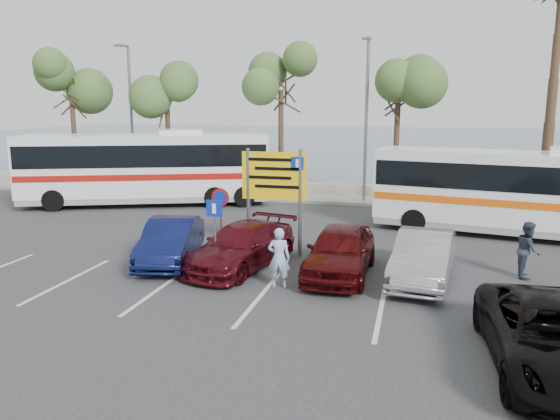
% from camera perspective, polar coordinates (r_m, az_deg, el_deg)
% --- Properties ---
extents(ground, '(120.00, 120.00, 0.00)m').
position_cam_1_polar(ground, '(16.09, -7.06, -7.39)').
color(ground, '#2E2E30').
rests_on(ground, ground).
extents(kerb_strip, '(44.00, 2.40, 0.15)m').
position_cam_1_polar(kerb_strip, '(29.17, 2.96, 1.24)').
color(kerb_strip, gray).
rests_on(kerb_strip, ground).
extents(seawall, '(48.00, 0.80, 0.60)m').
position_cam_1_polar(seawall, '(31.08, 3.69, 2.26)').
color(seawall, '#A19881').
rests_on(seawall, ground).
extents(sea, '(140.00, 140.00, 0.00)m').
position_cam_1_polar(sea, '(74.57, 10.03, 7.08)').
color(sea, '#465770').
rests_on(sea, ground).
extents(tree_far_left, '(3.20, 3.20, 7.60)m').
position_cam_1_polar(tree_far_left, '(34.37, -21.06, 12.50)').
color(tree_far_left, '#382619').
rests_on(tree_far_left, kerb_strip).
extents(tree_left, '(3.20, 3.20, 7.20)m').
position_cam_1_polar(tree_left, '(31.32, -11.79, 12.60)').
color(tree_left, '#382619').
rests_on(tree_left, kerb_strip).
extents(tree_mid, '(3.20, 3.20, 8.00)m').
position_cam_1_polar(tree_mid, '(29.11, 0.10, 14.23)').
color(tree_mid, '#382619').
rests_on(tree_mid, kerb_strip).
extents(tree_right, '(3.20, 3.20, 7.40)m').
position_cam_1_polar(tree_right, '(28.22, 12.32, 13.09)').
color(tree_right, '#382619').
rests_on(tree_right, kerb_strip).
extents(street_lamp_left, '(0.45, 1.15, 8.01)m').
position_cam_1_polar(street_lamp_left, '(31.82, -15.36, 9.88)').
color(street_lamp_left, slate).
rests_on(street_lamp_left, kerb_strip).
extents(street_lamp_right, '(0.45, 1.15, 8.01)m').
position_cam_1_polar(street_lamp_right, '(27.83, 9.01, 10.00)').
color(street_lamp_right, slate).
rests_on(street_lamp_right, kerb_strip).
extents(direction_sign, '(2.20, 0.12, 3.60)m').
position_cam_1_polar(direction_sign, '(18.18, -0.62, 2.73)').
color(direction_sign, slate).
rests_on(direction_sign, ground).
extents(sign_no_stop, '(0.60, 0.08, 2.35)m').
position_cam_1_polar(sign_no_stop, '(18.05, -6.21, -0.15)').
color(sign_no_stop, slate).
rests_on(sign_no_stop, ground).
extents(sign_parking, '(0.50, 0.07, 2.25)m').
position_cam_1_polar(sign_parking, '(16.48, -6.83, -1.64)').
color(sign_parking, slate).
rests_on(sign_parking, ground).
extents(lane_markings, '(12.02, 4.20, 0.01)m').
position_cam_1_polar(lane_markings, '(15.67, -12.33, -8.06)').
color(lane_markings, silver).
rests_on(lane_markings, ground).
extents(coach_bus_left, '(12.23, 6.78, 3.78)m').
position_cam_1_polar(coach_bus_left, '(28.21, -13.82, 4.03)').
color(coach_bus_left, white).
rests_on(coach_bus_left, ground).
extents(coach_bus_right, '(11.40, 4.37, 3.48)m').
position_cam_1_polar(coach_bus_right, '(22.78, 24.14, 1.38)').
color(coach_bus_right, white).
rests_on(coach_bus_right, ground).
extents(car_blue, '(2.39, 4.48, 1.40)m').
position_cam_1_polar(car_blue, '(17.99, -11.33, -3.20)').
color(car_blue, '#0F1649').
rests_on(car_blue, ground).
extents(car_maroon, '(2.94, 5.02, 1.36)m').
position_cam_1_polar(car_maroon, '(17.11, -4.04, -3.81)').
color(car_maroon, '#530D17').
rests_on(car_maroon, ground).
extents(car_red, '(1.89, 4.49, 1.51)m').
position_cam_1_polar(car_red, '(16.41, 6.32, -4.24)').
color(car_red, '#470A0B').
rests_on(car_red, ground).
extents(suv_black, '(2.59, 5.17, 1.41)m').
position_cam_1_polar(suv_black, '(11.85, 26.72, -11.86)').
color(suv_black, black).
rests_on(suv_black, ground).
extents(car_silver_b, '(1.98, 4.50, 1.44)m').
position_cam_1_polar(car_silver_b, '(16.28, 14.74, -4.82)').
color(car_silver_b, '#95959A').
rests_on(car_silver_b, ground).
extents(pedestrian_near, '(0.67, 0.48, 1.71)m').
position_cam_1_polar(pedestrian_near, '(15.22, -0.11, -5.01)').
color(pedestrian_near, '#95B8D9').
rests_on(pedestrian_near, ground).
extents(pedestrian_far, '(0.70, 0.86, 1.68)m').
position_cam_1_polar(pedestrian_far, '(17.68, 24.47, -3.80)').
color(pedestrian_far, '#333B4D').
rests_on(pedestrian_far, ground).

